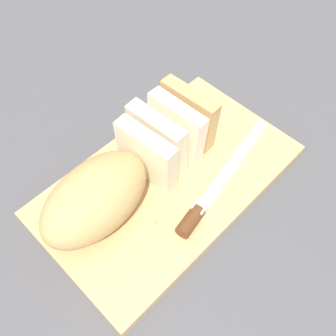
# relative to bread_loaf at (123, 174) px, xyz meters

# --- Properties ---
(ground_plane) EXTENTS (3.00, 3.00, 0.00)m
(ground_plane) POSITION_rel_bread_loaf_xyz_m (0.06, -0.03, -0.07)
(ground_plane) COLOR #4C4C51
(cutting_board) EXTENTS (0.44, 0.27, 0.02)m
(cutting_board) POSITION_rel_bread_loaf_xyz_m (0.06, -0.03, -0.06)
(cutting_board) COLOR tan
(cutting_board) RESTS_ON ground_plane
(bread_loaf) EXTENTS (0.32, 0.12, 0.10)m
(bread_loaf) POSITION_rel_bread_loaf_xyz_m (0.00, 0.00, 0.00)
(bread_loaf) COLOR tan
(bread_loaf) RESTS_ON cutting_board
(bread_knife) EXTENTS (0.27, 0.06, 0.02)m
(bread_knife) POSITION_rel_bread_loaf_xyz_m (0.06, -0.11, -0.04)
(bread_knife) COLOR silver
(bread_knife) RESTS_ON cutting_board
(crumb_near_knife) EXTENTS (0.00, 0.00, 0.00)m
(crumb_near_knife) POSITION_rel_bread_loaf_xyz_m (0.11, -0.01, -0.05)
(crumb_near_knife) COLOR tan
(crumb_near_knife) RESTS_ON cutting_board
(crumb_near_loaf) EXTENTS (0.01, 0.01, 0.01)m
(crumb_near_loaf) POSITION_rel_bread_loaf_xyz_m (-0.01, -0.08, -0.05)
(crumb_near_loaf) COLOR tan
(crumb_near_loaf) RESTS_ON cutting_board
(crumb_stray_left) EXTENTS (0.00, 0.00, 0.00)m
(crumb_stray_left) POSITION_rel_bread_loaf_xyz_m (0.06, -0.06, -0.05)
(crumb_stray_left) COLOR tan
(crumb_stray_left) RESTS_ON cutting_board
(crumb_stray_right) EXTENTS (0.00, 0.00, 0.00)m
(crumb_stray_right) POSITION_rel_bread_loaf_xyz_m (0.09, -0.01, -0.05)
(crumb_stray_right) COLOR tan
(crumb_stray_right) RESTS_ON cutting_board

